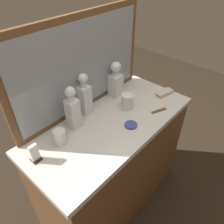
{
  "coord_description": "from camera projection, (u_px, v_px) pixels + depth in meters",
  "views": [
    {
      "loc": [
        -0.81,
        -0.72,
        1.82
      ],
      "look_at": [
        0.0,
        0.0,
        0.97
      ],
      "focal_mm": 34.89,
      "sensor_mm": 36.0,
      "label": 1
    }
  ],
  "objects": [
    {
      "name": "tortoiseshell_comb",
      "position": [
        159.0,
        111.0,
        1.52
      ],
      "size": [
        0.12,
        0.06,
        0.01
      ],
      "color": "brown",
      "rests_on": "dresser"
    },
    {
      "name": "crystal_tumbler_front",
      "position": [
        127.0,
        102.0,
        1.52
      ],
      "size": [
        0.08,
        0.08,
        0.11
      ],
      "color": "white",
      "rests_on": "dresser"
    },
    {
      "name": "ground_plane",
      "position": [
        112.0,
        195.0,
        1.98
      ],
      "size": [
        6.0,
        6.0,
        0.0
      ],
      "primitive_type": "plane",
      "color": "#2D2319"
    },
    {
      "name": "crystal_decanter_rear",
      "position": [
        73.0,
        111.0,
        1.32
      ],
      "size": [
        0.07,
        0.07,
        0.29
      ],
      "color": "white",
      "rests_on": "dresser"
    },
    {
      "name": "napkin_holder",
      "position": [
        35.0,
        154.0,
        1.15
      ],
      "size": [
        0.05,
        0.05,
        0.11
      ],
      "color": "black",
      "rests_on": "dresser"
    },
    {
      "name": "dresser",
      "position": [
        112.0,
        164.0,
        1.7
      ],
      "size": [
        1.19,
        0.54,
        0.89
      ],
      "color": "brown",
      "rests_on": "ground_plane"
    },
    {
      "name": "porcelain_dish",
      "position": [
        131.0,
        125.0,
        1.39
      ],
      "size": [
        0.08,
        0.08,
        0.01
      ],
      "color": "#33478C",
      "rests_on": "dresser"
    },
    {
      "name": "crystal_decanter_far_left",
      "position": [
        85.0,
        98.0,
        1.43
      ],
      "size": [
        0.07,
        0.07,
        0.3
      ],
      "color": "white",
      "rests_on": "dresser"
    },
    {
      "name": "crystal_tumbler_left",
      "position": [
        60.0,
        137.0,
        1.25
      ],
      "size": [
        0.07,
        0.07,
        0.09
      ],
      "color": "white",
      "rests_on": "dresser"
    },
    {
      "name": "dresser_mirror",
      "position": [
        82.0,
        66.0,
        1.36
      ],
      "size": [
        1.06,
        0.03,
        0.63
      ],
      "color": "brown",
      "rests_on": "dresser"
    },
    {
      "name": "crystal_decanter_left",
      "position": [
        116.0,
        82.0,
        1.61
      ],
      "size": [
        0.09,
        0.09,
        0.27
      ],
      "color": "white",
      "rests_on": "dresser"
    },
    {
      "name": "silver_brush_center",
      "position": [
        164.0,
        93.0,
        1.68
      ],
      "size": [
        0.15,
        0.09,
        0.02
      ],
      "color": "#B7A88C",
      "rests_on": "dresser"
    }
  ]
}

